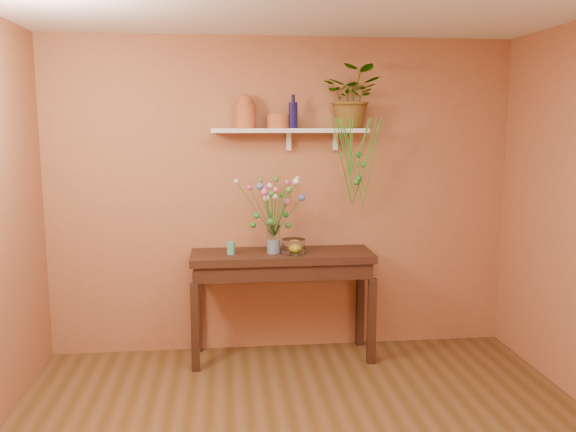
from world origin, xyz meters
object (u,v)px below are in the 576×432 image
(terracotta_jug, at_px, (245,112))
(bouquet, at_px, (274,199))
(glass_bowl, at_px, (293,247))
(sideboard, at_px, (282,268))
(blue_bottle, at_px, (293,115))
(glass_vase, at_px, (273,241))
(spider_plant, at_px, (353,97))

(terracotta_jug, distance_m, bouquet, 0.76)
(glass_bowl, bearing_deg, bouquet, 170.63)
(sideboard, bearing_deg, blue_bottle, 48.29)
(glass_vase, bearing_deg, sideboard, 17.00)
(sideboard, bearing_deg, spider_plant, 13.68)
(bouquet, bearing_deg, spider_plant, 14.21)
(bouquet, height_order, glass_bowl, bouquet)
(glass_vase, distance_m, bouquet, 0.35)
(spider_plant, relative_size, glass_vase, 2.20)
(glass_vase, height_order, bouquet, bouquet)
(terracotta_jug, distance_m, spider_plant, 0.91)
(sideboard, relative_size, terracotta_jug, 5.43)
(glass_bowl, bearing_deg, sideboard, 150.98)
(terracotta_jug, bearing_deg, spider_plant, -0.37)
(spider_plant, bearing_deg, sideboard, -166.32)
(sideboard, distance_m, glass_bowl, 0.21)
(glass_vase, bearing_deg, spider_plant, 14.04)
(sideboard, distance_m, terracotta_jug, 1.33)
(terracotta_jug, relative_size, spider_plant, 0.54)
(glass_vase, height_order, glass_bowl, glass_vase)
(terracotta_jug, bearing_deg, blue_bottle, -5.35)
(terracotta_jug, relative_size, bouquet, 0.48)
(sideboard, xyz_separation_m, bouquet, (-0.07, -0.02, 0.58))
(terracotta_jug, height_order, bouquet, terracotta_jug)
(glass_vase, bearing_deg, blue_bottle, 38.13)
(spider_plant, distance_m, glass_bowl, 1.35)
(terracotta_jug, xyz_separation_m, bouquet, (0.22, -0.18, -0.70))
(sideboard, height_order, glass_bowl, glass_bowl)
(spider_plant, xyz_separation_m, bouquet, (-0.68, -0.17, -0.83))
(sideboard, xyz_separation_m, spider_plant, (0.61, 0.15, 1.41))
(glass_bowl, bearing_deg, spider_plant, 20.71)
(bouquet, relative_size, glass_bowl, 2.94)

